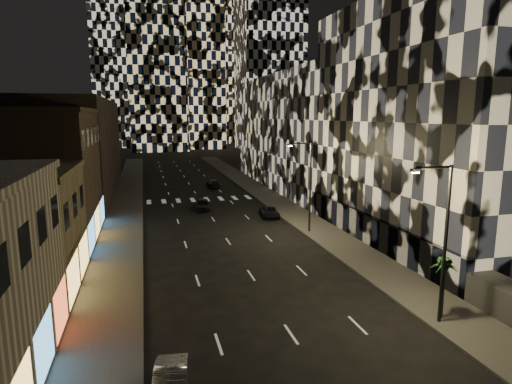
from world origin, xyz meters
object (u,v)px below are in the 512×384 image
car_dark_midlane (203,205)px  palm_tree (444,268)px  streetlight_near (442,234)px  car_dark_oncoming (213,183)px  car_dark_rightlane (270,212)px  streetlight_far (308,181)px

car_dark_midlane → palm_tree: palm_tree is taller
streetlight_near → car_dark_oncoming: 50.35m
car_dark_midlane → car_dark_rightlane: car_dark_midlane is taller
streetlight_near → car_dark_oncoming: (-4.85, 49.89, -4.72)m
car_dark_midlane → car_dark_rightlane: (7.06, -5.64, -0.14)m
car_dark_rightlane → palm_tree: 27.20m
car_dark_midlane → palm_tree: bearing=-67.1°
car_dark_oncoming → car_dark_midlane: bearing=77.9°
streetlight_near → car_dark_oncoming: streetlight_near is taller
streetlight_near → palm_tree: streetlight_near is taller
car_dark_midlane → car_dark_oncoming: bearing=83.3°
streetlight_far → car_dark_rightlane: 8.96m
car_dark_rightlane → palm_tree: bearing=-77.6°
streetlight_far → palm_tree: (0.65, -19.59, -2.21)m
car_dark_rightlane → palm_tree: palm_tree is taller
streetlight_far → car_dark_midlane: 16.40m
streetlight_near → car_dark_midlane: bearing=105.0°
car_dark_midlane → car_dark_oncoming: size_ratio=0.98×
palm_tree → car_dark_oncoming: bearing=96.3°
streetlight_near → car_dark_rightlane: 27.84m
streetlight_far → car_dark_rightlane: (-1.79, 7.37, -4.76)m
car_dark_rightlane → streetlight_near: bearing=-79.0°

